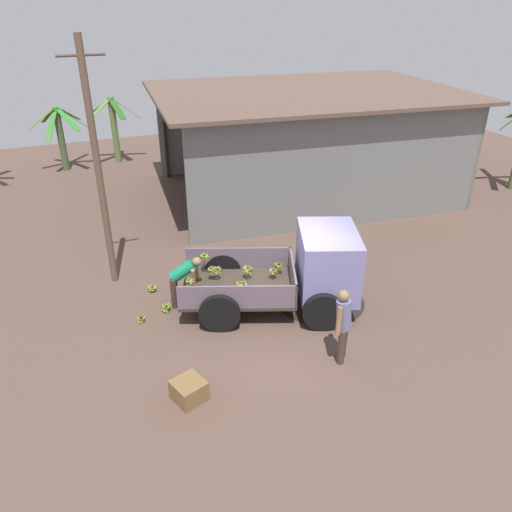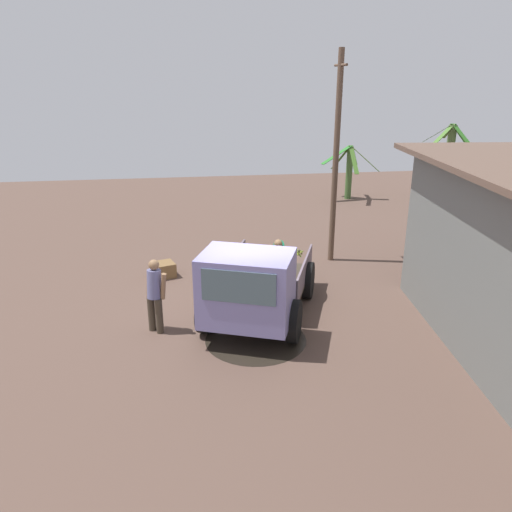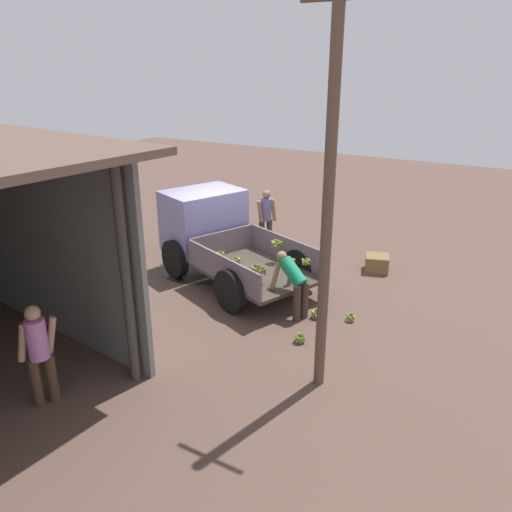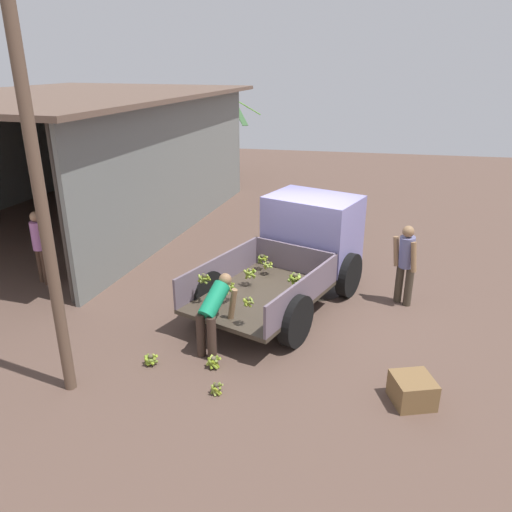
% 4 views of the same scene
% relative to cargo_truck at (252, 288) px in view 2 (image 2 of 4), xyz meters
% --- Properties ---
extents(ground, '(36.00, 36.00, 0.00)m').
position_rel_cargo_truck_xyz_m(ground, '(-0.41, 0.05, -1.03)').
color(ground, brown).
extents(mud_patch_0, '(2.18, 2.18, 0.01)m').
position_rel_cargo_truck_xyz_m(mud_patch_0, '(0.41, 0.02, -1.03)').
color(mud_patch_0, black).
rests_on(mud_patch_0, ground).
extents(cargo_truck, '(4.52, 3.26, 1.97)m').
position_rel_cargo_truck_xyz_m(cargo_truck, '(0.00, 0.00, 0.00)').
color(cargo_truck, '#3C3228').
rests_on(cargo_truck, ground).
extents(utility_pole, '(1.04, 0.17, 6.09)m').
position_rel_cargo_truck_xyz_m(utility_pole, '(-4.18, 3.04, 2.08)').
color(utility_pole, brown).
rests_on(utility_pole, ground).
extents(banana_palm_0, '(2.16, 2.74, 2.43)m').
position_rel_cargo_truck_xyz_m(banana_palm_0, '(-11.98, 6.16, 0.27)').
color(banana_palm_0, '#436632').
rests_on(banana_palm_0, ground).
extents(banana_palm_6, '(2.40, 2.46, 3.41)m').
position_rel_cargo_truck_xyz_m(banana_palm_6, '(-11.05, 10.44, 0.75)').
color(banana_palm_6, '#546F3C').
rests_on(banana_palm_6, ground).
extents(person_foreground_visitor, '(0.51, 0.53, 1.67)m').
position_rel_cargo_truck_xyz_m(person_foreground_visitor, '(-0.30, -2.09, -0.11)').
color(person_foreground_visitor, '#3F3529').
rests_on(person_foreground_visitor, ground).
extents(person_worker_loading, '(0.82, 0.66, 1.31)m').
position_rel_cargo_truck_xyz_m(person_worker_loading, '(-2.76, 1.16, -0.26)').
color(person_worker_loading, '#3D2C24').
rests_on(person_worker_loading, ground).
extents(person_bystander_near_shed, '(0.45, 0.59, 1.65)m').
position_rel_cargo_truck_xyz_m(person_bystander_near_shed, '(-0.78, 5.63, -0.12)').
color(person_bystander_near_shed, '#472F23').
rests_on(person_bystander_near_shed, ground).
extents(banana_bunch_on_ground_0, '(0.24, 0.24, 0.22)m').
position_rel_cargo_truck_xyz_m(banana_bunch_on_ground_0, '(-3.26, 1.05, -0.92)').
color(banana_bunch_on_ground_0, brown).
rests_on(banana_bunch_on_ground_0, ground).
extents(banana_bunch_on_ground_1, '(0.19, 0.20, 0.19)m').
position_rel_cargo_truck_xyz_m(banana_bunch_on_ground_1, '(-3.90, 0.82, -0.93)').
color(banana_bunch_on_ground_1, '#453F2D').
rests_on(banana_bunch_on_ground_1, ground).
extents(banana_bunch_on_ground_2, '(0.24, 0.25, 0.19)m').
position_rel_cargo_truck_xyz_m(banana_bunch_on_ground_2, '(-3.37, 2.08, -0.93)').
color(banana_bunch_on_ground_2, brown).
rests_on(banana_bunch_on_ground_2, ground).
extents(wooden_crate_0, '(0.71, 0.71, 0.41)m').
position_rel_cargo_truck_xyz_m(wooden_crate_0, '(-3.54, -2.01, -0.83)').
color(wooden_crate_0, brown).
rests_on(wooden_crate_0, ground).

